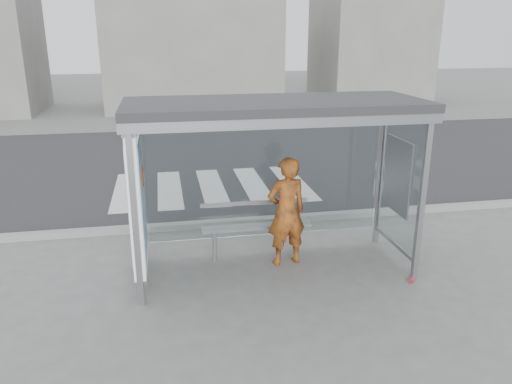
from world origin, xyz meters
TOP-DOWN VIEW (x-y plane):
  - ground at (0.00, 0.00)m, footprint 80.00×80.00m
  - road at (0.00, 7.00)m, footprint 30.00×10.00m
  - curb at (0.00, 1.95)m, footprint 30.00×0.18m
  - crosswalk at (-0.50, 4.50)m, footprint 4.55×3.00m
  - bus_shelter at (-0.37, 0.06)m, footprint 4.25×1.65m
  - building_center at (0.00, 18.00)m, footprint 8.00×5.00m
  - building_right at (9.00, 18.00)m, footprint 5.00×5.00m
  - person at (0.23, 0.18)m, footprint 0.70×0.52m
  - bench at (-0.18, 0.50)m, footprint 1.77×0.32m
  - soda_can at (1.92, -0.80)m, footprint 0.15×0.15m

SIDE VIEW (x-z plane):
  - ground at x=0.00m, z-range 0.00..0.00m
  - crosswalk at x=-0.50m, z-range 0.00..0.00m
  - road at x=0.00m, z-range 0.00..0.01m
  - soda_can at x=1.92m, z-range 0.00..0.07m
  - curb at x=0.00m, z-range 0.00..0.12m
  - bench at x=-0.18m, z-range 0.09..1.00m
  - person at x=0.23m, z-range 0.00..1.75m
  - bus_shelter at x=-0.37m, z-range 0.67..3.29m
  - building_center at x=0.00m, z-range 0.00..5.00m
  - building_right at x=9.00m, z-range 0.00..7.00m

